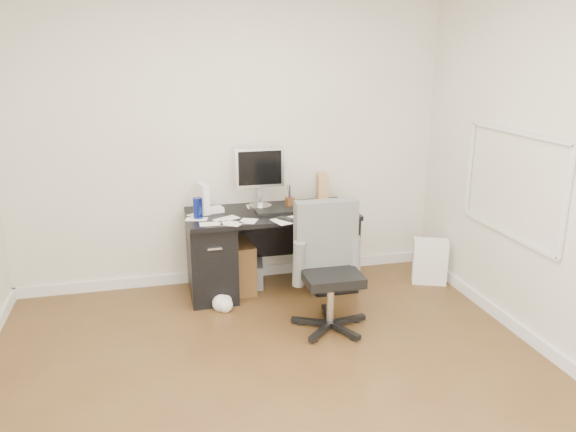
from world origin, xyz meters
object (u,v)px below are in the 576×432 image
(desk, at_px, (271,248))
(keyboard, at_px, (283,211))
(lcd_monitor, at_px, (260,177))
(pc_tower, at_px, (347,263))
(wicker_basket, at_px, (227,267))
(office_chair, at_px, (331,269))

(desk, height_order, keyboard, keyboard)
(lcd_monitor, distance_m, pc_tower, 1.17)
(desk, relative_size, wicker_basket, 3.27)
(desk, distance_m, pc_tower, 0.75)
(lcd_monitor, bearing_deg, pc_tower, -14.09)
(office_chair, xyz_separation_m, wicker_basket, (-0.69, 0.94, -0.28))
(lcd_monitor, relative_size, pc_tower, 1.37)
(pc_tower, relative_size, wicker_basket, 0.90)
(office_chair, bearing_deg, desk, 109.41)
(keyboard, relative_size, wicker_basket, 1.07)
(lcd_monitor, relative_size, wicker_basket, 1.23)
(keyboard, xyz_separation_m, wicker_basket, (-0.50, 0.13, -0.53))
(wicker_basket, bearing_deg, keyboard, -14.52)
(office_chair, height_order, pc_tower, office_chair)
(lcd_monitor, distance_m, wicker_basket, 0.88)
(lcd_monitor, xyz_separation_m, office_chair, (0.35, -1.03, -0.52))
(lcd_monitor, relative_size, office_chair, 0.56)
(lcd_monitor, distance_m, office_chair, 1.21)
(wicker_basket, bearing_deg, pc_tower, -5.75)
(keyboard, bearing_deg, office_chair, -77.61)
(lcd_monitor, bearing_deg, keyboard, -53.37)
(desk, bearing_deg, pc_tower, -3.55)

